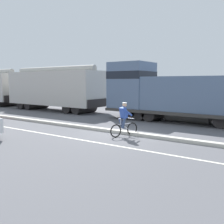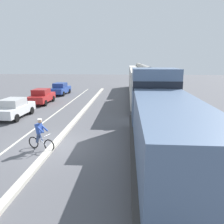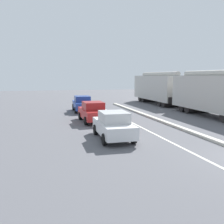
% 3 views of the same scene
% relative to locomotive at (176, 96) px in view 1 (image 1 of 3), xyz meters
% --- Properties ---
extents(ground_plane, '(120.00, 120.00, 0.00)m').
position_rel_locomotive_xyz_m(ground_plane, '(-5.78, 0.76, -1.80)').
color(ground_plane, '#56565B').
extents(median_curb, '(0.36, 36.00, 0.16)m').
position_rel_locomotive_xyz_m(median_curb, '(-5.78, 6.76, -1.72)').
color(median_curb, beige).
rests_on(median_curb, ground).
extents(lane_stripe, '(0.14, 36.00, 0.01)m').
position_rel_locomotive_xyz_m(lane_stripe, '(-8.18, 6.76, -1.79)').
color(lane_stripe, silver).
rests_on(lane_stripe, ground).
extents(locomotive, '(3.10, 11.61, 4.20)m').
position_rel_locomotive_xyz_m(locomotive, '(0.00, 0.00, 0.00)').
color(locomotive, slate).
rests_on(locomotive, ground).
extents(hopper_car_lead, '(2.90, 10.60, 4.18)m').
position_rel_locomotive_xyz_m(hopper_car_lead, '(0.00, 12.16, 0.28)').
color(hopper_car_lead, '#BBB9B1').
rests_on(hopper_car_lead, ground).
extents(cyclist, '(1.64, 0.69, 1.71)m').
position_rel_locomotive_xyz_m(cyclist, '(-6.31, 0.22, -0.98)').
color(cyclist, black).
rests_on(cyclist, ground).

